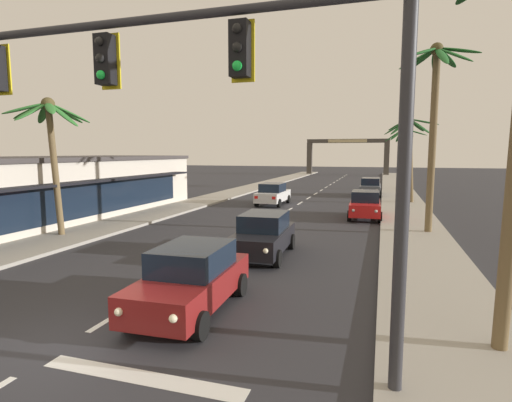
{
  "coord_description": "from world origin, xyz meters",
  "views": [
    {
      "loc": [
        6.22,
        -6.58,
        4.03
      ],
      "look_at": [
        1.68,
        8.0,
        2.2
      ],
      "focal_mm": 28.6,
      "sensor_mm": 36.0,
      "label": 1
    }
  ],
  "objects": [
    {
      "name": "traffic_signal_mast",
      "position": [
        2.9,
        0.16,
        5.19
      ],
      "size": [
        11.16,
        0.41,
        7.28
      ],
      "color": "#2D2D33",
      "rests_on": "ground"
    },
    {
      "name": "storefront_strip_left",
      "position": [
        -13.25,
        11.59,
        1.89
      ],
      "size": [
        9.0,
        25.03,
        3.76
      ],
      "color": "beige",
      "rests_on": "ground"
    },
    {
      "name": "palm_left_second",
      "position": [
        -8.64,
        8.9,
        5.04
      ],
      "size": [
        3.57,
        3.63,
        6.56
      ],
      "color": "brown",
      "rests_on": "ground"
    },
    {
      "name": "sedan_parked_nearest_kerb",
      "position": [
        5.18,
        32.44,
        0.85
      ],
      "size": [
        1.97,
        4.46,
        1.68
      ],
      "color": "#4C515B",
      "rests_on": "ground"
    },
    {
      "name": "sidewalk_left",
      "position": [
        -7.8,
        20.0,
        0.07
      ],
      "size": [
        3.2,
        110.0,
        0.14
      ],
      "primitive_type": "cube",
      "color": "#9E998E",
      "rests_on": "ground"
    },
    {
      "name": "sedan_lead_at_stop_bar",
      "position": [
        1.67,
        2.5,
        0.85
      ],
      "size": [
        2.04,
        4.49,
        1.68
      ],
      "color": "maroon",
      "rests_on": "ground"
    },
    {
      "name": "sedan_oncoming_far",
      "position": [
        -1.81,
        23.59,
        0.85
      ],
      "size": [
        2.0,
        4.47,
        1.68
      ],
      "color": "silver",
      "rests_on": "ground"
    },
    {
      "name": "sidewalk_right",
      "position": [
        7.8,
        20.0,
        0.07
      ],
      "size": [
        3.2,
        110.0,
        0.14
      ],
      "primitive_type": "cube",
      "color": "#9E998E",
      "rests_on": "ground"
    },
    {
      "name": "palm_right_farthest",
      "position": [
        8.22,
        40.13,
        4.9
      ],
      "size": [
        4.37,
        4.48,
        6.78
      ],
      "color": "brown",
      "rests_on": "ground"
    },
    {
      "name": "sedan_third_in_queue",
      "position": [
        1.87,
        8.38,
        0.85
      ],
      "size": [
        2.09,
        4.5,
        1.68
      ],
      "color": "black",
      "rests_on": "ground"
    },
    {
      "name": "lane_markings",
      "position": [
        0.42,
        20.23,
        0.0
      ],
      "size": [
        4.28,
        88.41,
        0.01
      ],
      "color": "silver",
      "rests_on": "ground"
    },
    {
      "name": "palm_right_second",
      "position": [
        8.46,
        14.87,
        6.56
      ],
      "size": [
        3.65,
        3.51,
        9.14
      ],
      "color": "brown",
      "rests_on": "ground"
    },
    {
      "name": "ground_plane",
      "position": [
        0.0,
        0.0,
        0.0
      ],
      "size": [
        220.0,
        220.0,
        0.0
      ],
      "primitive_type": "plane",
      "color": "#2D2D33"
    },
    {
      "name": "town_gateway_arch",
      "position": [
        0.0,
        68.36,
        4.16
      ],
      "size": [
        14.43,
        0.9,
        6.41
      ],
      "color": "#423D38",
      "rests_on": "ground"
    },
    {
      "name": "sedan_parked_mid_kerb",
      "position": [
        5.25,
        19.07,
        0.85
      ],
      "size": [
        2.05,
        4.49,
        1.68
      ],
      "color": "red",
      "rests_on": "ground"
    },
    {
      "name": "palm_right_third",
      "position": [
        8.12,
        27.49,
        4.96
      ],
      "size": [
        4.02,
        4.24,
        6.84
      ],
      "color": "brown",
      "rests_on": "ground"
    }
  ]
}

